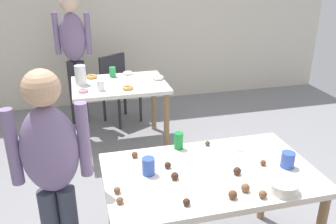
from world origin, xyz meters
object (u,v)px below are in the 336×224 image
object	(u,v)px
dining_table_far	(120,93)
mixing_bowl	(283,187)
person_girl_near	(53,170)
person_adult_far	(74,48)
chair_far_table	(118,84)
pitcher_far	(80,75)
dining_table_near	(210,183)
soda_can	(179,141)

from	to	relation	value
dining_table_far	mixing_bowl	distance (m)	2.35
person_girl_near	person_adult_far	bearing A→B (deg)	86.24
chair_far_table	pitcher_far	size ratio (longest dim) A/B	4.14
person_adult_far	mixing_bowl	size ratio (longest dim) A/B	9.68
dining_table_near	mixing_bowl	xyz separation A→B (m)	(0.33, -0.31, 0.12)
dining_table_near	chair_far_table	distance (m)	2.69
soda_can	chair_far_table	bearing A→B (deg)	93.76
dining_table_near	chair_far_table	bearing A→B (deg)	95.65
dining_table_far	soda_can	xyz separation A→B (m)	(0.21, -1.59, 0.17)
dining_table_far	chair_far_table	world-z (taller)	chair_far_table
dining_table_near	mixing_bowl	size ratio (longest dim) A/B	7.87
dining_table_near	person_girl_near	xyz separation A→B (m)	(-0.95, 0.04, 0.23)
dining_table_near	pitcher_far	distance (m)	2.14
mixing_bowl	dining_table_far	bearing A→B (deg)	106.30
dining_table_near	person_girl_near	size ratio (longest dim) A/B	0.91
person_adult_far	dining_table_near	bearing A→B (deg)	-73.99
mixing_bowl	dining_table_near	bearing A→B (deg)	136.79
person_adult_far	pitcher_far	xyz separation A→B (m)	(0.04, -0.70, -0.15)
dining_table_near	person_girl_near	distance (m)	0.98
person_girl_near	mixing_bowl	bearing A→B (deg)	-15.24
dining_table_near	soda_can	world-z (taller)	soda_can
pitcher_far	person_girl_near	bearing A→B (deg)	-96.39
mixing_bowl	person_adult_far	bearing A→B (deg)	110.16
chair_far_table	pitcher_far	world-z (taller)	pitcher_far
dining_table_far	chair_far_table	bearing A→B (deg)	85.18
person_adult_far	soda_can	distance (m)	2.46
dining_table_near	pitcher_far	xyz separation A→B (m)	(-0.73, 2.00, 0.20)
pitcher_far	dining_table_near	bearing A→B (deg)	-69.96
person_girl_near	soda_can	xyz separation A→B (m)	(0.84, 0.31, -0.07)
person_adult_far	soda_can	bearing A→B (deg)	-74.28
dining_table_far	soda_can	size ratio (longest dim) A/B	8.33
dining_table_near	chair_far_table	xyz separation A→B (m)	(-0.26, 2.67, -0.16)
chair_far_table	pitcher_far	bearing A→B (deg)	-124.81
mixing_bowl	soda_can	bearing A→B (deg)	124.00
dining_table_far	mixing_bowl	xyz separation A→B (m)	(0.66, -2.25, 0.14)
dining_table_near	dining_table_far	distance (m)	1.97
pitcher_far	soda_can	bearing A→B (deg)	-69.53
soda_can	dining_table_near	bearing A→B (deg)	-72.08
person_adult_far	mixing_bowl	distance (m)	3.22
dining_table_far	soda_can	distance (m)	1.62
person_adult_far	dining_table_far	bearing A→B (deg)	-59.56
dining_table_near	dining_table_far	size ratio (longest dim) A/B	1.32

